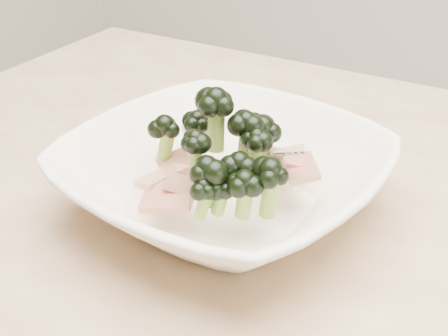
{
  "coord_description": "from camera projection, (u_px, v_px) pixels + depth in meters",
  "views": [
    {
      "loc": [
        0.17,
        -0.51,
        1.1
      ],
      "look_at": [
        -0.1,
        -0.04,
        0.8
      ],
      "focal_mm": 50.0,
      "sensor_mm": 36.0,
      "label": 1
    }
  ],
  "objects": [
    {
      "name": "dining_table",
      "position": [
        323.0,
        292.0,
        0.68
      ],
      "size": [
        1.2,
        0.8,
        0.75
      ],
      "color": "tan",
      "rests_on": "ground"
    },
    {
      "name": "broccoli_dish",
      "position": [
        225.0,
        176.0,
        0.62
      ],
      "size": [
        0.35,
        0.35,
        0.14
      ],
      "color": "white",
      "rests_on": "dining_table"
    }
  ]
}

